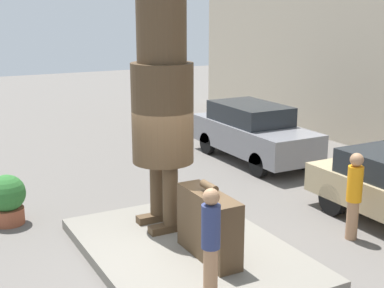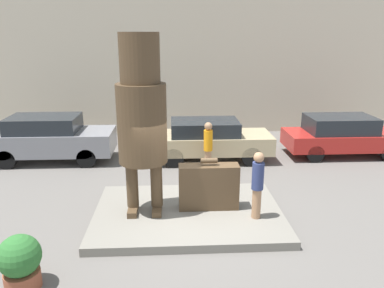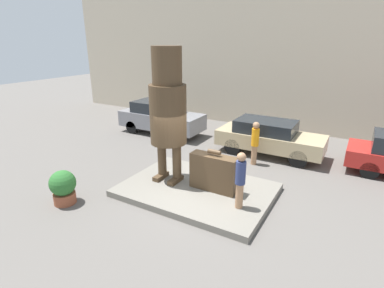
% 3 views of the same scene
% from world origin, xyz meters
% --- Properties ---
extents(ground_plane, '(60.00, 60.00, 0.00)m').
position_xyz_m(ground_plane, '(0.00, 0.00, 0.00)').
color(ground_plane, '#605B56').
extents(pedestal, '(4.68, 3.31, 0.20)m').
position_xyz_m(pedestal, '(0.00, 0.00, 0.10)').
color(pedestal, slate).
rests_on(pedestal, ground_plane).
extents(building_backdrop, '(28.00, 0.60, 7.81)m').
position_xyz_m(building_backdrop, '(0.00, 8.78, 3.90)').
color(building_backdrop, beige).
rests_on(building_backdrop, ground_plane).
extents(statue_figure, '(1.17, 1.17, 4.31)m').
position_xyz_m(statue_figure, '(-1.08, 0.04, 2.73)').
color(statue_figure, '#4C3823').
rests_on(statue_figure, pedestal).
extents(giant_suitcase, '(1.50, 0.44, 1.34)m').
position_xyz_m(giant_suitcase, '(0.53, 0.13, 0.78)').
color(giant_suitcase, '#4C3823').
rests_on(giant_suitcase, pedestal).
extents(tourist, '(0.28, 0.28, 1.66)m').
position_xyz_m(tourist, '(1.62, -0.47, 1.11)').
color(tourist, '#A87A56').
rests_on(tourist, pedestal).
extents(parked_car_grey, '(4.39, 1.73, 1.67)m').
position_xyz_m(parked_car_grey, '(-4.77, 4.66, 0.88)').
color(parked_car_grey, gray).
rests_on(parked_car_grey, ground_plane).
extents(parked_car_tan, '(4.39, 1.71, 1.49)m').
position_xyz_m(parked_car_tan, '(0.96, 4.48, 0.80)').
color(parked_car_tan, tan).
rests_on(parked_car_tan, ground_plane).
extents(parked_car_red, '(4.42, 1.73, 1.52)m').
position_xyz_m(parked_car_red, '(6.07, 4.77, 0.80)').
color(parked_car_red, '#B2231E').
rests_on(parked_car_red, ground_plane).
extents(planter_pot, '(0.77, 0.77, 1.05)m').
position_xyz_m(planter_pot, '(-3.14, -2.56, 0.55)').
color(planter_pot, brown).
rests_on(planter_pot, ground_plane).
extents(worker_hivis, '(0.29, 0.29, 1.73)m').
position_xyz_m(worker_hivis, '(0.80, 3.17, 0.94)').
color(worker_hivis, '#A87A56').
rests_on(worker_hivis, ground_plane).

